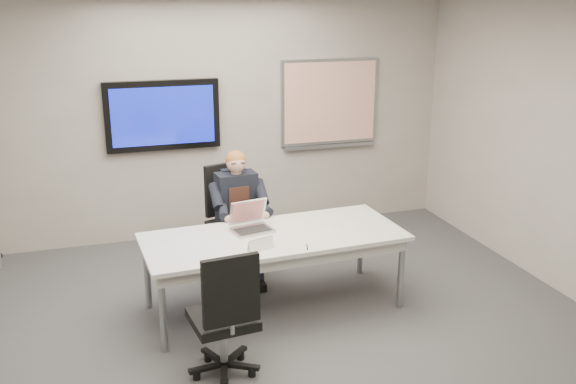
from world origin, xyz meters
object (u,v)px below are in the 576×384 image
object	(u,v)px
laptop	(250,222)
seated_person	(241,230)
office_chair_far	(234,238)
office_chair_near	(225,337)
conference_table	(274,243)

from	to	relation	value
laptop	seated_person	bearing A→B (deg)	75.35
office_chair_far	laptop	xyz separation A→B (m)	(-0.01, -0.78, 0.44)
seated_person	laptop	xyz separation A→B (m)	(-0.03, -0.52, 0.26)
office_chair_far	office_chair_near	xyz separation A→B (m)	(-0.53, -1.97, -0.02)
conference_table	office_chair_near	xyz separation A→B (m)	(-0.68, -0.98, -0.31)
office_chair_far	laptop	size ratio (longest dim) A/B	2.74
office_chair_far	seated_person	bearing A→B (deg)	-104.08
seated_person	office_chair_far	bearing A→B (deg)	88.12
office_chair_far	office_chair_near	distance (m)	2.03
office_chair_near	laptop	xyz separation A→B (m)	(0.51, 1.19, 0.46)
office_chair_near	seated_person	distance (m)	1.81
office_chair_near	laptop	bearing A→B (deg)	-119.36
office_chair_far	laptop	bearing A→B (deg)	-108.48
office_chair_near	laptop	distance (m)	1.38
conference_table	office_chair_near	bearing A→B (deg)	-127.69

